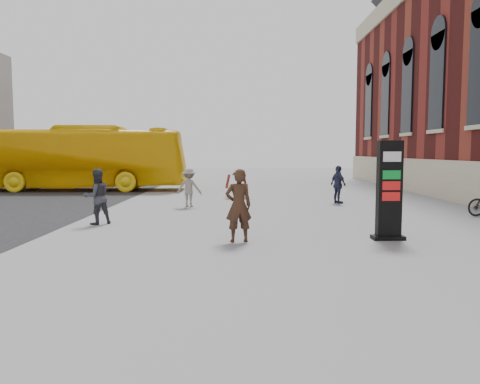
{
  "coord_description": "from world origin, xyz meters",
  "views": [
    {
      "loc": [
        0.2,
        -10.56,
        2.2
      ],
      "look_at": [
        0.15,
        1.67,
        1.13
      ],
      "focal_mm": 35.0,
      "sensor_mm": 36.0,
      "label": 1
    }
  ],
  "objects_px": {
    "bus": "(70,158)",
    "pedestrian_a": "(97,197)",
    "woman": "(238,205)",
    "pedestrian_b": "(189,188)",
    "info_pylon": "(389,190)",
    "pedestrian_c": "(338,185)"
  },
  "relations": [
    {
      "from": "pedestrian_b",
      "to": "info_pylon",
      "type": "bearing_deg",
      "value": 139.74
    },
    {
      "from": "pedestrian_b",
      "to": "pedestrian_c",
      "type": "height_order",
      "value": "pedestrian_c"
    },
    {
      "from": "woman",
      "to": "info_pylon",
      "type": "bearing_deg",
      "value": 172.77
    },
    {
      "from": "pedestrian_a",
      "to": "pedestrian_c",
      "type": "relative_size",
      "value": 1.05
    },
    {
      "from": "pedestrian_a",
      "to": "pedestrian_c",
      "type": "xyz_separation_m",
      "value": [
        8.42,
        5.64,
        -0.04
      ]
    },
    {
      "from": "woman",
      "to": "bus",
      "type": "distance_m",
      "value": 17.9
    },
    {
      "from": "bus",
      "to": "pedestrian_c",
      "type": "bearing_deg",
      "value": -117.89
    },
    {
      "from": "bus",
      "to": "pedestrian_a",
      "type": "height_order",
      "value": "bus"
    },
    {
      "from": "info_pylon",
      "to": "pedestrian_b",
      "type": "xyz_separation_m",
      "value": [
        -5.74,
        6.79,
        -0.46
      ]
    },
    {
      "from": "info_pylon",
      "to": "pedestrian_b",
      "type": "bearing_deg",
      "value": 127.32
    },
    {
      "from": "woman",
      "to": "bus",
      "type": "xyz_separation_m",
      "value": [
        -9.63,
        15.07,
        0.89
      ]
    },
    {
      "from": "pedestrian_b",
      "to": "pedestrian_a",
      "type": "bearing_deg",
      "value": 71.92
    },
    {
      "from": "bus",
      "to": "pedestrian_a",
      "type": "xyz_separation_m",
      "value": [
        5.34,
        -12.33,
        -0.96
      ]
    },
    {
      "from": "bus",
      "to": "pedestrian_c",
      "type": "distance_m",
      "value": 15.34
    },
    {
      "from": "pedestrian_a",
      "to": "pedestrian_b",
      "type": "distance_m",
      "value": 4.93
    },
    {
      "from": "woman",
      "to": "pedestrian_b",
      "type": "bearing_deg",
      "value": -86.45
    },
    {
      "from": "pedestrian_b",
      "to": "pedestrian_c",
      "type": "bearing_deg",
      "value": -158.77
    },
    {
      "from": "info_pylon",
      "to": "pedestrian_a",
      "type": "height_order",
      "value": "info_pylon"
    },
    {
      "from": "bus",
      "to": "pedestrian_b",
      "type": "xyz_separation_m",
      "value": [
        7.63,
        -7.95,
        -1.03
      ]
    },
    {
      "from": "woman",
      "to": "pedestrian_a",
      "type": "height_order",
      "value": "woman"
    },
    {
      "from": "pedestrian_c",
      "to": "pedestrian_a",
      "type": "bearing_deg",
      "value": 98.76
    },
    {
      "from": "info_pylon",
      "to": "pedestrian_a",
      "type": "bearing_deg",
      "value": 160.34
    }
  ]
}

